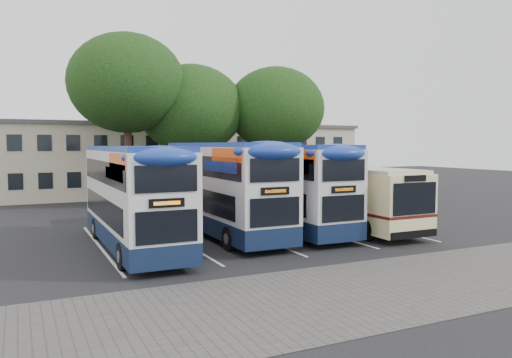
{
  "coord_description": "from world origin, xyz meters",
  "views": [
    {
      "loc": [
        -13.83,
        -16.88,
        4.4
      ],
      "look_at": [
        -3.34,
        5.0,
        2.7
      ],
      "focal_mm": 35.0,
      "sensor_mm": 36.0,
      "label": 1
    }
  ],
  "objects_px": {
    "tree_mid": "(192,110)",
    "bus_dd_right": "(283,183)",
    "bus_single": "(340,193)",
    "tree_right": "(276,109)",
    "lamp_post": "(279,136)",
    "bus_dd_mid": "(223,184)",
    "bus_dd_left": "(133,193)",
    "tree_left": "(127,83)"
  },
  "relations": [
    {
      "from": "tree_mid",
      "to": "bus_dd_right",
      "type": "height_order",
      "value": "tree_mid"
    },
    {
      "from": "bus_single",
      "to": "bus_dd_right",
      "type": "bearing_deg",
      "value": 173.42
    },
    {
      "from": "tree_right",
      "to": "lamp_post",
      "type": "bearing_deg",
      "value": 57.37
    },
    {
      "from": "bus_dd_mid",
      "to": "bus_dd_right",
      "type": "relative_size",
      "value": 1.02
    },
    {
      "from": "bus_dd_left",
      "to": "bus_single",
      "type": "relative_size",
      "value": 0.96
    },
    {
      "from": "bus_dd_mid",
      "to": "bus_single",
      "type": "height_order",
      "value": "bus_dd_mid"
    },
    {
      "from": "bus_dd_left",
      "to": "lamp_post",
      "type": "bearing_deg",
      "value": 45.8
    },
    {
      "from": "tree_left",
      "to": "tree_mid",
      "type": "bearing_deg",
      "value": 6.23
    },
    {
      "from": "tree_left",
      "to": "lamp_post",
      "type": "bearing_deg",
      "value": 9.87
    },
    {
      "from": "tree_right",
      "to": "bus_single",
      "type": "distance_m",
      "value": 13.03
    },
    {
      "from": "bus_dd_right",
      "to": "bus_dd_mid",
      "type": "bearing_deg",
      "value": 177.84
    },
    {
      "from": "lamp_post",
      "to": "tree_left",
      "type": "relative_size",
      "value": 0.76
    },
    {
      "from": "tree_left",
      "to": "bus_dd_left",
      "type": "bearing_deg",
      "value": -100.53
    },
    {
      "from": "bus_dd_right",
      "to": "bus_single",
      "type": "height_order",
      "value": "bus_dd_right"
    },
    {
      "from": "lamp_post",
      "to": "bus_dd_right",
      "type": "relative_size",
      "value": 0.86
    },
    {
      "from": "lamp_post",
      "to": "tree_mid",
      "type": "relative_size",
      "value": 0.89
    },
    {
      "from": "lamp_post",
      "to": "bus_dd_left",
      "type": "bearing_deg",
      "value": -134.2
    },
    {
      "from": "bus_single",
      "to": "bus_dd_mid",
      "type": "bearing_deg",
      "value": 175.6
    },
    {
      "from": "tree_right",
      "to": "bus_dd_left",
      "type": "height_order",
      "value": "tree_right"
    },
    {
      "from": "tree_mid",
      "to": "bus_dd_mid",
      "type": "distance_m",
      "value": 13.77
    },
    {
      "from": "tree_right",
      "to": "bus_dd_mid",
      "type": "bearing_deg",
      "value": -128.06
    },
    {
      "from": "bus_dd_left",
      "to": "bus_dd_mid",
      "type": "distance_m",
      "value": 4.85
    },
    {
      "from": "bus_dd_left",
      "to": "tree_left",
      "type": "bearing_deg",
      "value": 79.47
    },
    {
      "from": "bus_dd_left",
      "to": "bus_dd_right",
      "type": "xyz_separation_m",
      "value": [
        7.84,
        1.33,
        0.03
      ]
    },
    {
      "from": "lamp_post",
      "to": "tree_left",
      "type": "xyz_separation_m",
      "value": [
        -12.96,
        -2.26,
        3.43
      ]
    },
    {
      "from": "tree_right",
      "to": "tree_left",
      "type": "bearing_deg",
      "value": 174.57
    },
    {
      "from": "tree_left",
      "to": "bus_dd_right",
      "type": "height_order",
      "value": "tree_left"
    },
    {
      "from": "tree_right",
      "to": "bus_dd_mid",
      "type": "height_order",
      "value": "tree_right"
    },
    {
      "from": "lamp_post",
      "to": "bus_dd_mid",
      "type": "xyz_separation_m",
      "value": [
        -10.88,
        -14.5,
        -2.62
      ]
    },
    {
      "from": "bus_dd_left",
      "to": "tree_right",
      "type": "bearing_deg",
      "value": 43.37
    },
    {
      "from": "lamp_post",
      "to": "bus_dd_right",
      "type": "height_order",
      "value": "lamp_post"
    },
    {
      "from": "tree_mid",
      "to": "bus_dd_left",
      "type": "relative_size",
      "value": 0.99
    },
    {
      "from": "tree_left",
      "to": "tree_right",
      "type": "xyz_separation_m",
      "value": [
        10.86,
        -1.03,
        -1.45
      ]
    },
    {
      "from": "tree_left",
      "to": "tree_right",
      "type": "distance_m",
      "value": 11.0
    },
    {
      "from": "tree_right",
      "to": "bus_dd_left",
      "type": "distance_m",
      "value": 19.03
    },
    {
      "from": "tree_mid",
      "to": "bus_dd_right",
      "type": "xyz_separation_m",
      "value": [
        0.56,
        -12.88,
        -4.51
      ]
    },
    {
      "from": "tree_left",
      "to": "bus_dd_left",
      "type": "xyz_separation_m",
      "value": [
        -2.55,
        -13.7,
        -6.14
      ]
    },
    {
      "from": "tree_left",
      "to": "bus_dd_left",
      "type": "relative_size",
      "value": 1.15
    },
    {
      "from": "bus_single",
      "to": "bus_dd_left",
      "type": "bearing_deg",
      "value": -175.12
    },
    {
      "from": "tree_right",
      "to": "bus_dd_right",
      "type": "distance_m",
      "value": 13.46
    },
    {
      "from": "tree_right",
      "to": "bus_dd_right",
      "type": "relative_size",
      "value": 0.97
    },
    {
      "from": "bus_dd_left",
      "to": "bus_single",
      "type": "height_order",
      "value": "bus_dd_left"
    }
  ]
}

